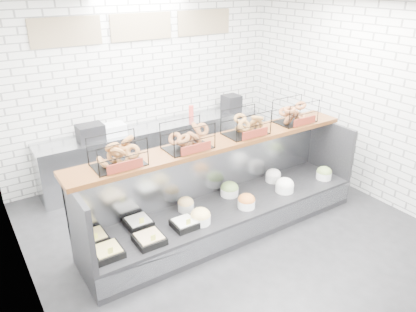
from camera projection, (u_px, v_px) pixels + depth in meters
ground at (239, 240)px, 5.46m from camera, size 5.50×5.50×0.00m
room_shell at (215, 80)px, 5.08m from camera, size 5.02×5.51×3.01m
display_case at (224, 208)px, 5.58m from camera, size 4.00×0.90×1.20m
bagel_shelf at (218, 133)px, 5.29m from camera, size 4.10×0.50×0.40m
prep_counter at (156, 149)px, 7.12m from camera, size 4.00×0.60×1.20m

